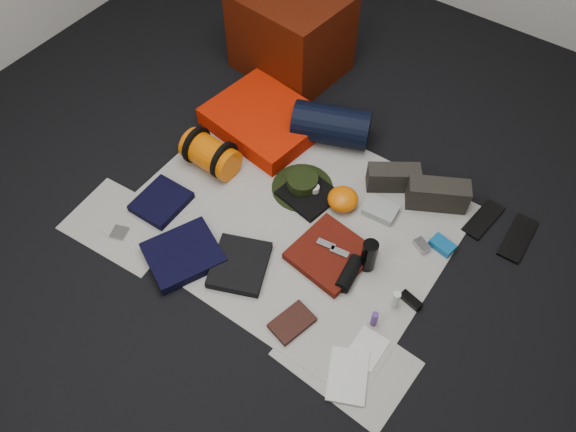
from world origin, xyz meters
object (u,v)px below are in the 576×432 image
Objects in this scene: sleeping_pad at (264,120)px; navy_duffel at (331,125)px; red_cabinet at (291,33)px; compact_camera at (422,246)px; paperback_book at (292,323)px; stuff_sack at (210,154)px; water_bottle at (369,256)px.

navy_duffel is at bearing 20.28° from sleeping_pad.
sleeping_pad is 1.44× the size of navy_duffel.
red_cabinet reaches higher than compact_camera.
paperback_book is at bearing -87.37° from navy_duffel.
stuff_sack is at bearing -149.56° from navy_duffel.
red_cabinet is at bearing 122.65° from navy_duffel.
navy_duffel reaches higher than water_bottle.
sleeping_pad is (0.19, -0.55, -0.20)m from red_cabinet.
compact_camera is (1.17, -0.24, -0.04)m from sleeping_pad.
red_cabinet is 1.45× the size of navy_duffel.
red_cabinet is 2.02× the size of stuff_sack.
sleeping_pad is at bearing 146.34° from paperback_book.
navy_duffel is 0.88m from water_bottle.
red_cabinet reaches higher than navy_duffel.
compact_camera is at bearing -23.97° from red_cabinet.
water_bottle is (1.00, -0.49, 0.04)m from sleeping_pad.
compact_camera is at bearing 81.96° from paperback_book.
water_bottle is at bearing 89.34° from paperback_book.
red_cabinet is at bearing 138.84° from water_bottle.
red_cabinet is 0.62m from sleeping_pad.
navy_duffel is at bearing 134.57° from water_bottle.
stuff_sack is 1.08m from paperback_book.
navy_duffel reaches higher than compact_camera.
red_cabinet is 1.01× the size of sleeping_pad.
stuff_sack is 1.62× the size of water_bottle.
water_bottle is 0.32m from compact_camera.
navy_duffel is 0.88m from compact_camera.
stuff_sack is 1.57× the size of paperback_book.
water_bottle is at bearing -99.32° from compact_camera.
water_bottle is at bearing -66.99° from navy_duffel.
red_cabinet is at bearing 139.30° from paperback_book.
red_cabinet is at bearing 109.27° from sleeping_pad.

